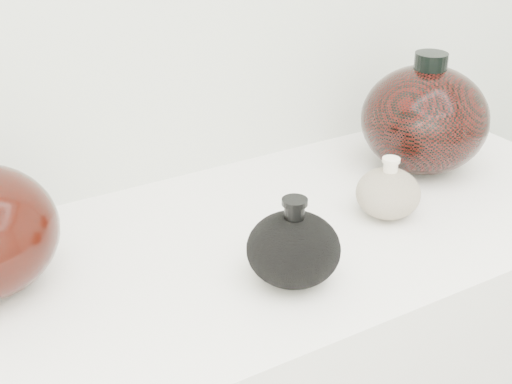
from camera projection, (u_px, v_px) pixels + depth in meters
black_gourd_vase at (293, 248)px, 0.92m from camera, size 0.15×0.15×0.12m
cream_gourd_vase at (388, 193)px, 1.09m from camera, size 0.12×0.12×0.10m
right_round_pot at (424, 119)px, 1.22m from camera, size 0.28×0.28×0.21m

